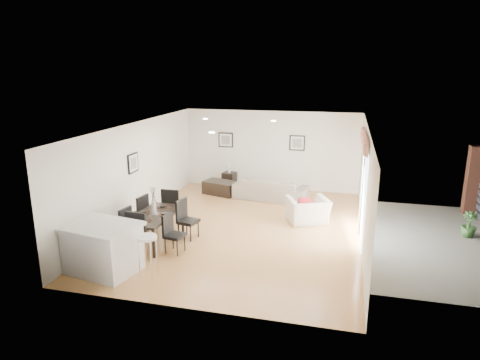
% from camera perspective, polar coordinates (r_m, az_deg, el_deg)
% --- Properties ---
extents(ground, '(8.00, 8.00, 0.00)m').
position_cam_1_polar(ground, '(11.34, 0.41, -6.46)').
color(ground, '#B07748').
rests_on(ground, ground).
extents(wall_back, '(6.00, 0.04, 2.70)m').
position_cam_1_polar(wall_back, '(14.75, 4.13, 3.97)').
color(wall_back, white).
rests_on(wall_back, ground).
extents(wall_front, '(6.00, 0.04, 2.70)m').
position_cam_1_polar(wall_front, '(7.30, -7.12, -7.60)').
color(wall_front, white).
rests_on(wall_front, ground).
extents(wall_left, '(0.04, 8.00, 2.70)m').
position_cam_1_polar(wall_left, '(11.98, -13.66, 1.03)').
color(wall_left, white).
rests_on(wall_left, ground).
extents(wall_right, '(0.04, 8.00, 2.70)m').
position_cam_1_polar(wall_right, '(10.65, 16.31, -0.86)').
color(wall_right, white).
rests_on(wall_right, ground).
extents(ceiling, '(6.00, 8.00, 0.02)m').
position_cam_1_polar(ceiling, '(10.67, 0.44, 7.18)').
color(ceiling, white).
rests_on(ceiling, wall_back).
extents(sofa, '(2.43, 1.20, 0.68)m').
position_cam_1_polar(sofa, '(13.73, 4.12, -1.19)').
color(sofa, gray).
rests_on(sofa, ground).
extents(armchair, '(1.33, 1.26, 0.68)m').
position_cam_1_polar(armchair, '(11.80, 9.03, -4.03)').
color(armchair, beige).
rests_on(armchair, ground).
extents(courtyard_plant_b, '(0.41, 0.41, 0.65)m').
position_cam_1_polar(courtyard_plant_b, '(12.13, 28.22, -5.23)').
color(courtyard_plant_b, '#376129').
rests_on(courtyard_plant_b, ground).
extents(dining_table, '(0.92, 1.76, 0.72)m').
position_cam_1_polar(dining_table, '(10.47, -11.35, -4.84)').
color(dining_table, black).
rests_on(dining_table, ground).
extents(dining_chair_wnear, '(0.50, 0.50, 0.98)m').
position_cam_1_polar(dining_chair_wnear, '(10.40, -15.41, -5.82)').
color(dining_chair_wnear, black).
rests_on(dining_chair_wnear, ground).
extents(dining_chair_wfar, '(0.53, 0.53, 1.02)m').
position_cam_1_polar(dining_chair_wfar, '(11.11, -13.24, -4.23)').
color(dining_chair_wfar, black).
rests_on(dining_chair_wfar, ground).
extents(dining_chair_enear, '(0.47, 0.47, 0.91)m').
position_cam_1_polar(dining_chair_enear, '(9.92, -9.10, -6.73)').
color(dining_chair_enear, black).
rests_on(dining_chair_enear, ground).
extents(dining_chair_efar, '(0.53, 0.53, 0.98)m').
position_cam_1_polar(dining_chair_efar, '(10.66, -7.31, -4.87)').
color(dining_chair_efar, black).
rests_on(dining_chair_efar, ground).
extents(dining_chair_head, '(0.51, 0.51, 1.08)m').
position_cam_1_polar(dining_chair_head, '(9.60, -14.01, -7.11)').
color(dining_chair_head, black).
rests_on(dining_chair_head, ground).
extents(dining_chair_foot, '(0.49, 0.49, 1.06)m').
position_cam_1_polar(dining_chair_foot, '(11.40, -9.05, -3.39)').
color(dining_chair_foot, black).
rests_on(dining_chair_foot, ground).
extents(vase, '(0.87, 1.33, 0.67)m').
position_cam_1_polar(vase, '(10.36, -11.44, -3.02)').
color(vase, white).
rests_on(vase, dining_table).
extents(coffee_table, '(1.24, 0.95, 0.44)m').
position_cam_1_polar(coffee_table, '(14.29, -2.58, -1.03)').
color(coffee_table, black).
rests_on(coffee_table, ground).
extents(side_table, '(0.49, 0.49, 0.56)m').
position_cam_1_polar(side_table, '(15.00, -1.42, -0.02)').
color(side_table, black).
rests_on(side_table, ground).
extents(table_lamp, '(0.19, 0.19, 0.35)m').
position_cam_1_polar(table_lamp, '(14.87, -1.44, 1.87)').
color(table_lamp, white).
rests_on(table_lamp, side_table).
extents(cushion, '(0.33, 0.28, 0.33)m').
position_cam_1_polar(cushion, '(11.65, 8.54, -3.16)').
color(cushion, maroon).
rests_on(cushion, armchair).
extents(kitchen_island, '(1.63, 1.36, 1.02)m').
position_cam_1_polar(kitchen_island, '(9.35, -17.81, -8.60)').
color(kitchen_island, silver).
rests_on(kitchen_island, ground).
extents(bar_stool, '(0.40, 0.40, 0.88)m').
position_cam_1_polar(bar_stool, '(8.79, -12.28, -8.05)').
color(bar_stool, white).
rests_on(bar_stool, ground).
extents(framed_print_back_left, '(0.52, 0.04, 0.52)m').
position_cam_1_polar(framed_print_back_left, '(15.02, -1.91, 5.36)').
color(framed_print_back_left, black).
rests_on(framed_print_back_left, wall_back).
extents(framed_print_back_right, '(0.52, 0.04, 0.52)m').
position_cam_1_polar(framed_print_back_right, '(14.54, 7.63, 4.92)').
color(framed_print_back_right, black).
rests_on(framed_print_back_right, wall_back).
extents(framed_print_left_wall, '(0.04, 0.52, 0.52)m').
position_cam_1_polar(framed_print_left_wall, '(11.72, -14.07, 2.22)').
color(framed_print_left_wall, black).
rests_on(framed_print_left_wall, wall_left).
extents(sliding_door, '(0.12, 2.70, 2.57)m').
position_cam_1_polar(sliding_door, '(10.86, 16.15, 1.17)').
color(sliding_door, white).
rests_on(sliding_door, wall_right).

